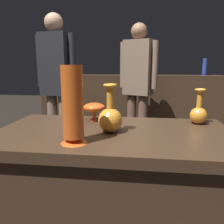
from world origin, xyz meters
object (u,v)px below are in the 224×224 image
Objects in this scene: vase_centerpiece at (110,117)px; shelf_vase_center at (131,69)px; shelf_vase_far_left at (63,71)px; visitor_center_back at (138,82)px; vase_tall_behind at (94,108)px; vase_left_accent at (199,113)px; visitor_near_left at (57,80)px; vase_right_accent at (73,107)px; shelf_vase_far_right at (205,67)px.

shelf_vase_center reaches higher than vase_centerpiece.
shelf_vase_center is 1.78× the size of shelf_vase_far_left.
visitor_center_back is (0.12, 1.59, 0.06)m from vase_centerpiece.
shelf_vase_far_left reaches higher than vase_centerpiece.
vase_tall_behind is at bearing 103.50° from visitor_center_back.
shelf_vase_far_left is (-1.04, 0.09, -0.03)m from shelf_vase_center.
shelf_vase_far_left is 0.06× the size of visitor_center_back.
vase_left_accent is 1.60m from visitor_near_left.
vase_centerpiece is 1.20× the size of vase_left_accent.
vase_right_accent reaches higher than vase_centerpiece.
visitor_center_back reaches higher than shelf_vase_center.
vase_tall_behind is 2.25m from shelf_vase_far_left.
shelf_vase_far_left is at bearing -60.86° from visitor_near_left.
vase_centerpiece is 2.50m from shelf_vase_far_left.
vase_right_accent is at bearing -91.24° from vase_tall_behind.
vase_tall_behind is at bearing -66.36° from shelf_vase_far_left.
visitor_near_left is (-0.61, 1.43, 0.02)m from vase_right_accent.
shelf_vase_center is at bearing -4.89° from shelf_vase_far_left.
vase_right_accent is 2.06× the size of shelf_vase_center.
visitor_near_left is (-0.62, 1.03, 0.09)m from vase_tall_behind.
vase_tall_behind is at bearing -119.65° from shelf_vase_far_right.
vase_right_accent is (-0.61, -0.40, 0.09)m from vase_left_accent.
visitor_center_back is (-0.93, -0.70, -0.16)m from shelf_vase_far_right.
shelf_vase_far_right reaches higher than vase_right_accent.
visitor_center_back is at bearing 104.46° from vase_left_accent.
visitor_center_back is at bearing -30.81° from shelf_vase_far_left.
shelf_vase_far_right is (1.19, 2.47, 0.14)m from vase_right_accent.
shelf_vase_far_left is at bearing 113.64° from vase_tall_behind.
shelf_vase_far_right reaches higher than shelf_vase_center.
shelf_vase_far_right is 2.08m from visitor_near_left.
vase_centerpiece is 0.15× the size of visitor_center_back.
visitor_center_back reaches higher than vase_left_accent.
vase_left_accent is 2.23× the size of shelf_vase_far_left.
shelf_vase_far_left is (-2.08, -0.02, -0.05)m from shelf_vase_far_right.
vase_tall_behind is at bearing 88.76° from vase_right_accent.
visitor_near_left is at bearing 45.19° from visitor_center_back.
shelf_vase_far_right is 1.05m from shelf_vase_center.
vase_tall_behind is 1.21m from visitor_near_left.
vase_centerpiece is at bearing -90.41° from shelf_vase_center.
vase_right_accent is 2.37m from shelf_vase_center.
vase_right_accent is at bearing -93.61° from shelf_vase_center.
vase_tall_behind is 0.08× the size of visitor_near_left.
vase_centerpiece is 1.51× the size of shelf_vase_center.
visitor_near_left is (0.28, -1.02, -0.07)m from shelf_vase_far_left.
vase_centerpiece is 2.53m from shelf_vase_far_right.
vase_tall_behind is 0.08× the size of visitor_center_back.
shelf_vase_center is 1.21m from visitor_near_left.
vase_centerpiece is 1.59m from visitor_center_back.
vase_centerpiece reaches higher than vase_tall_behind.
shelf_vase_far_right is at bearing 0.51° from shelf_vase_far_left.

